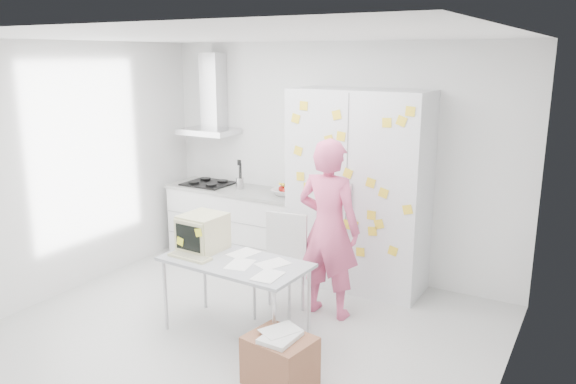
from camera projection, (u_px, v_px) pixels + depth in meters
The scene contains 10 objects.
floor at pixel (240, 336), 5.24m from camera, with size 4.50×4.00×0.02m, color silver.
walls at pixel (279, 180), 5.52m from camera, with size 4.52×4.01×2.70m.
ceiling at pixel (233, 36), 4.59m from camera, with size 4.50×4.00×0.02m, color white.
counter_run at pixel (238, 223), 7.14m from camera, with size 1.84×0.63×1.28m.
range_hood at pixel (212, 103), 7.12m from camera, with size 0.70×0.48×1.01m.
tall_cabinet at pixel (358, 190), 6.17m from camera, with size 1.50×0.68×2.20m.
person at pixel (329, 229), 5.49m from camera, with size 0.65×0.43×1.79m, color #E35885.
desk at pixel (214, 245), 5.26m from camera, with size 1.39×0.74×1.08m.
chair at pixel (282, 259), 5.60m from camera, with size 0.52×0.52×1.01m.
cardboard_box at pixel (280, 360), 4.43m from camera, with size 0.56×0.48×0.44m.
Camera 1 is at (2.77, -3.91, 2.56)m, focal length 35.00 mm.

